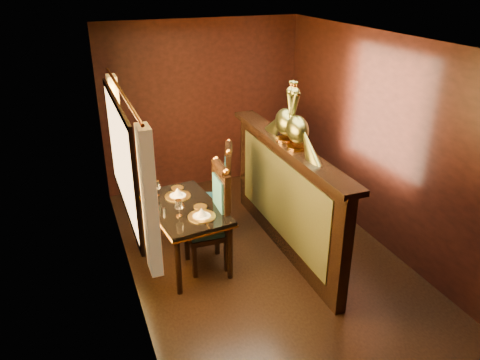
% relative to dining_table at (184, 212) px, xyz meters
% --- Properties ---
extents(ground, '(5.00, 5.00, 0.00)m').
position_rel_dining_table_xyz_m(ground, '(0.85, -0.46, -0.65)').
color(ground, black).
rests_on(ground, ground).
extents(room_shell, '(3.04, 5.04, 2.52)m').
position_rel_dining_table_xyz_m(room_shell, '(0.77, -0.44, 0.94)').
color(room_shell, black).
rests_on(room_shell, ground).
extents(partition, '(0.26, 2.70, 1.36)m').
position_rel_dining_table_xyz_m(partition, '(1.17, -0.16, 0.07)').
color(partition, black).
rests_on(partition, ground).
extents(dining_table, '(0.87, 1.29, 0.92)m').
position_rel_dining_table_xyz_m(dining_table, '(0.00, 0.00, 0.00)').
color(dining_table, black).
rests_on(dining_table, ground).
extents(chair_left, '(0.46, 0.50, 1.26)m').
position_rel_dining_table_xyz_m(chair_left, '(0.31, -0.17, 0.01)').
color(chair_left, black).
rests_on(chair_left, ground).
extents(chair_right, '(0.56, 0.58, 1.21)m').
position_rel_dining_table_xyz_m(chair_right, '(0.62, 0.47, -0.01)').
color(chair_right, black).
rests_on(chair_right, ground).
extents(peacock_left, '(0.22, 0.59, 0.70)m').
position_rel_dining_table_xyz_m(peacock_left, '(1.18, -0.36, 1.07)').
color(peacock_left, '#18492E').
rests_on(peacock_left, partition).
extents(peacock_right, '(0.22, 0.60, 0.71)m').
position_rel_dining_table_xyz_m(peacock_right, '(1.18, -0.09, 1.07)').
color(peacock_right, '#18492E').
rests_on(peacock_right, partition).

